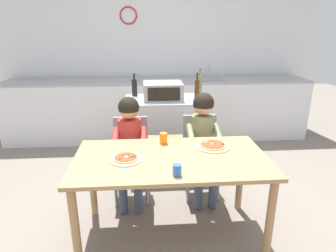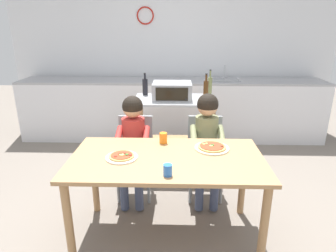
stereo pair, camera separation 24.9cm
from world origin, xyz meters
name	(u,v)px [view 1 (the left image)]	position (x,y,z in m)	size (l,w,h in m)	color
ground_plane	(163,174)	(0.00, 1.07, 0.00)	(10.69, 10.69, 0.00)	slate
back_wall_tiled	(156,48)	(0.00, 2.73, 1.35)	(5.05, 0.14, 2.70)	silver
kitchen_counter	(158,109)	(0.00, 2.32, 0.46)	(4.54, 0.60, 1.11)	silver
kitchen_island_cart	(165,122)	(0.05, 1.31, 0.57)	(0.94, 0.57, 0.87)	#B7BABF
toaster_oven	(163,91)	(0.02, 1.31, 0.96)	(0.45, 0.37, 0.19)	#999BA0
bottle_tall_green_wine	(200,86)	(0.46, 1.36, 1.00)	(0.05, 0.05, 0.34)	olive
bottle_clear_vinegar	(134,87)	(-0.32, 1.51, 0.97)	(0.07, 0.07, 0.27)	black
bottle_brown_beer	(197,90)	(0.40, 1.19, 0.99)	(0.06, 0.06, 0.32)	#4C2D14
dining_table	(171,168)	(0.00, 0.00, 0.63)	(1.49, 0.80, 0.73)	#AD7F51
dining_chair_left	(131,152)	(-0.34, 0.67, 0.48)	(0.36, 0.36, 0.81)	gray
dining_chair_right	(200,149)	(0.36, 0.69, 0.48)	(0.36, 0.36, 0.81)	gray
child_in_red_shirt	(130,138)	(-0.34, 0.55, 0.68)	(0.32, 0.42, 1.04)	#424C6B
child_in_olive_shirt	(203,134)	(0.36, 0.57, 0.70)	(0.32, 0.42, 1.07)	#424C6B
pizza_plate_white	(126,159)	(-0.34, -0.03, 0.74)	(0.25, 0.25, 0.03)	white
pizza_plate_cream	(213,146)	(0.36, 0.17, 0.74)	(0.28, 0.28, 0.03)	beige
drinking_cup_orange	(163,138)	(-0.04, 0.28, 0.77)	(0.07, 0.07, 0.09)	orange
drinking_cup_blue	(177,170)	(0.01, -0.29, 0.77)	(0.06, 0.06, 0.08)	blue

